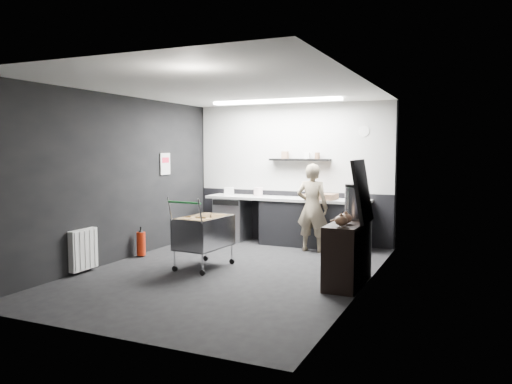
% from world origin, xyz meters
% --- Properties ---
extents(floor, '(5.50, 5.50, 0.00)m').
position_xyz_m(floor, '(0.00, 0.00, 0.00)').
color(floor, black).
rests_on(floor, ground).
extents(ceiling, '(5.50, 5.50, 0.00)m').
position_xyz_m(ceiling, '(0.00, 0.00, 2.70)').
color(ceiling, white).
rests_on(ceiling, wall_back).
extents(wall_back, '(5.50, 0.00, 5.50)m').
position_xyz_m(wall_back, '(0.00, 2.75, 1.35)').
color(wall_back, black).
rests_on(wall_back, floor).
extents(wall_front, '(5.50, 0.00, 5.50)m').
position_xyz_m(wall_front, '(0.00, -2.75, 1.35)').
color(wall_front, black).
rests_on(wall_front, floor).
extents(wall_left, '(0.00, 5.50, 5.50)m').
position_xyz_m(wall_left, '(-2.00, 0.00, 1.35)').
color(wall_left, black).
rests_on(wall_left, floor).
extents(wall_right, '(0.00, 5.50, 5.50)m').
position_xyz_m(wall_right, '(2.00, 0.00, 1.35)').
color(wall_right, black).
rests_on(wall_right, floor).
extents(kitchen_wall_panel, '(3.95, 0.02, 1.70)m').
position_xyz_m(kitchen_wall_panel, '(0.00, 2.73, 1.85)').
color(kitchen_wall_panel, '#BBBAB6').
rests_on(kitchen_wall_panel, wall_back).
extents(dado_panel, '(3.95, 0.02, 1.00)m').
position_xyz_m(dado_panel, '(0.00, 2.73, 0.50)').
color(dado_panel, black).
rests_on(dado_panel, wall_back).
extents(floating_shelf, '(1.20, 0.22, 0.04)m').
position_xyz_m(floating_shelf, '(0.20, 2.62, 1.62)').
color(floating_shelf, black).
rests_on(floating_shelf, wall_back).
extents(wall_clock, '(0.20, 0.03, 0.20)m').
position_xyz_m(wall_clock, '(1.40, 2.72, 2.15)').
color(wall_clock, white).
rests_on(wall_clock, wall_back).
extents(poster, '(0.02, 0.30, 0.40)m').
position_xyz_m(poster, '(-1.98, 1.30, 1.55)').
color(poster, silver).
rests_on(poster, wall_left).
extents(poster_red_band, '(0.02, 0.22, 0.10)m').
position_xyz_m(poster_red_band, '(-1.98, 1.30, 1.62)').
color(poster_red_band, red).
rests_on(poster_red_band, poster).
extents(radiator, '(0.10, 0.50, 0.60)m').
position_xyz_m(radiator, '(-1.94, -0.90, 0.35)').
color(radiator, white).
rests_on(radiator, wall_left).
extents(ceiling_strip, '(2.40, 0.20, 0.04)m').
position_xyz_m(ceiling_strip, '(0.00, 1.85, 2.67)').
color(ceiling_strip, white).
rests_on(ceiling_strip, ceiling).
extents(prep_counter, '(3.20, 0.61, 0.90)m').
position_xyz_m(prep_counter, '(0.14, 2.42, 0.46)').
color(prep_counter, black).
rests_on(prep_counter, floor).
extents(person, '(0.58, 0.39, 1.57)m').
position_xyz_m(person, '(0.67, 1.97, 0.79)').
color(person, '#BAB094').
rests_on(person, floor).
extents(shopping_cart, '(0.65, 1.01, 1.08)m').
position_xyz_m(shopping_cart, '(-0.48, 0.10, 0.51)').
color(shopping_cart, silver).
rests_on(shopping_cart, floor).
extents(sideboard, '(0.48, 1.13, 1.69)m').
position_xyz_m(sideboard, '(1.78, 0.10, 0.54)').
color(sideboard, black).
rests_on(sideboard, floor).
extents(fire_extinguisher, '(0.15, 0.15, 0.49)m').
position_xyz_m(fire_extinguisher, '(-1.85, 0.36, 0.24)').
color(fire_extinguisher, red).
rests_on(fire_extinguisher, floor).
extents(cardboard_box, '(0.56, 0.44, 0.11)m').
position_xyz_m(cardboard_box, '(0.71, 2.37, 0.95)').
color(cardboard_box, '#8D664B').
rests_on(cardboard_box, prep_counter).
extents(pink_tub, '(0.17, 0.17, 0.17)m').
position_xyz_m(pink_tub, '(-0.58, 2.42, 0.99)').
color(pink_tub, white).
rests_on(pink_tub, prep_counter).
extents(white_container, '(0.21, 0.19, 0.16)m').
position_xyz_m(white_container, '(-1.20, 2.37, 0.98)').
color(white_container, white).
rests_on(white_container, prep_counter).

